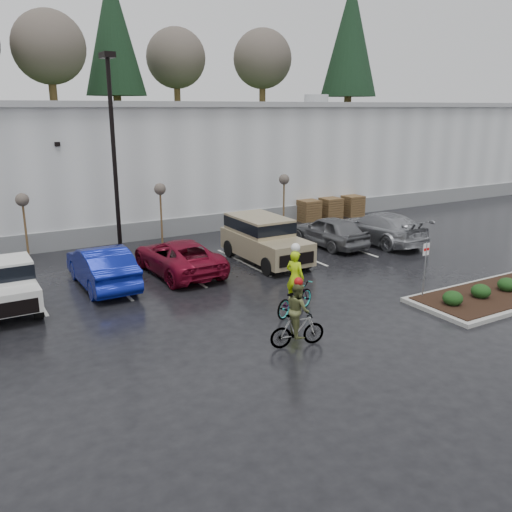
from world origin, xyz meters
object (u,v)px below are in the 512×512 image
fire_lane_sign (425,264)px  cyclist_hivis (295,292)px  pallet_stack_c (352,206)px  pallet_stack_b (330,208)px  car_red (178,257)px  car_far_silver (379,228)px  sapling_mid (160,192)px  car_grey (329,231)px  pickup_white (0,281)px  car_blue (102,266)px  cyclist_olive (298,321)px  sapling_east (284,182)px  sapling_west (23,204)px  pallet_stack_a (309,211)px  lamppost (113,135)px  suv_tan (266,241)px

fire_lane_sign → cyclist_hivis: cyclist_hivis is taller
pallet_stack_c → cyclist_hivis: size_ratio=0.54×
pallet_stack_b → car_red: 14.27m
pallet_stack_b → car_far_silver: (-1.72, -6.35, 0.14)m
sapling_mid → pallet_stack_b: sapling_mid is taller
cyclist_hivis → car_grey: bearing=-67.5°
pickup_white → car_blue: 3.74m
pallet_stack_c → cyclist_olive: (-14.46, -14.76, 0.12)m
sapling_east → sapling_west: bearing=180.0°
sapling_west → sapling_east: size_ratio=1.00×
pallet_stack_a → pallet_stack_b: same height
pallet_stack_b → car_red: bearing=-154.7°
sapling_mid → lamppost: bearing=-158.2°
car_far_silver → cyclist_hivis: 11.33m
lamppost → fire_lane_sign: 14.78m
fire_lane_sign → cyclist_hivis: size_ratio=0.88×
sapling_mid → suv_tan: (2.92, -5.53, -1.70)m
sapling_east → pallet_stack_c: size_ratio=2.37×
pickup_white → pallet_stack_a: bearing=20.3°
lamppost → sapling_east: bearing=5.7°
suv_tan → car_far_silver: 7.07m
car_far_silver → cyclist_olive: cyclist_olive is taller
sapling_east → car_red: bearing=-149.6°
sapling_east → pallet_stack_a: sapling_east is taller
lamppost → cyclist_olive: (1.54, -12.76, -4.89)m
pickup_white → cyclist_hivis: cyclist_hivis is taller
pickup_white → car_far_silver: (18.17, 0.37, -0.17)m
car_red → cyclist_hivis: bearing=102.3°
pallet_stack_b → pallet_stack_c: bearing=0.0°
car_grey → sapling_west: bearing=-20.0°
car_red → sapling_mid: bearing=-105.6°
sapling_east → car_far_silver: sapling_east is taller
lamppost → suv_tan: (5.42, -4.53, -4.66)m
car_far_silver → fire_lane_sign: bearing=56.2°
pallet_stack_c → car_red: car_red is taller
pallet_stack_c → suv_tan: suv_tan is taller
pallet_stack_a → fire_lane_sign: size_ratio=0.61×
pallet_stack_a → pickup_white: 19.38m
car_blue → car_grey: 11.80m
pallet_stack_b → pallet_stack_c: 1.80m
sapling_east → suv_tan: 7.38m
car_blue → cyclist_hivis: (4.95, -6.29, -0.05)m
sapling_east → pickup_white: size_ratio=0.62×
sapling_west → car_far_silver: sapling_west is taller
sapling_west → pallet_stack_b: sapling_west is taller
car_red → fire_lane_sign: bearing=127.8°
sapling_mid → sapling_west: bearing=180.0°
car_far_silver → pallet_stack_c: bearing=-120.6°
sapling_west → pallet_stack_a: bearing=3.5°
lamppost → sapling_mid: size_ratio=2.88×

